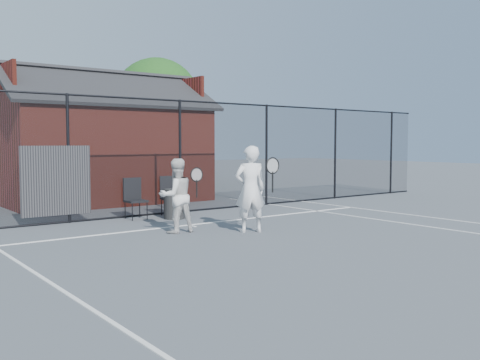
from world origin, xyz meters
TOP-DOWN VIEW (x-y plane):
  - ground at (0.00, 0.00)m, footprint 80.00×80.00m
  - court_lines at (0.00, -1.32)m, footprint 11.02×18.00m
  - fence at (-0.30, 5.00)m, footprint 22.04×3.00m
  - clubhouse at (0.50, 9.00)m, footprint 6.50×4.36m
  - tree_right at (5.50, 14.50)m, footprint 3.97×3.97m
  - player_front at (0.54, 1.42)m, footprint 0.86×0.70m
  - player_back at (-0.72, 2.31)m, footprint 0.85×0.64m
  - chair_left at (0.49, 4.60)m, footprint 0.57×0.59m
  - chair_right at (-0.50, 4.60)m, footprint 0.47×0.49m
  - waste_bin at (0.28, 4.10)m, footprint 0.56×0.56m

SIDE VIEW (x-z plane):
  - ground at x=0.00m, z-range 0.00..0.00m
  - court_lines at x=0.00m, z-range 0.00..0.01m
  - waste_bin at x=0.28m, z-range 0.00..0.74m
  - chair_right at x=-0.50m, z-range 0.00..0.98m
  - chair_left at x=0.49m, z-range 0.00..0.99m
  - player_back at x=-0.72m, z-range 0.00..1.54m
  - player_front at x=0.54m, z-range 0.00..1.81m
  - fence at x=-0.30m, z-range -0.05..2.95m
  - clubhouse at x=0.50m, z-range -0.49..3.70m
  - tree_right at x=5.50m, z-range 0.86..6.56m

